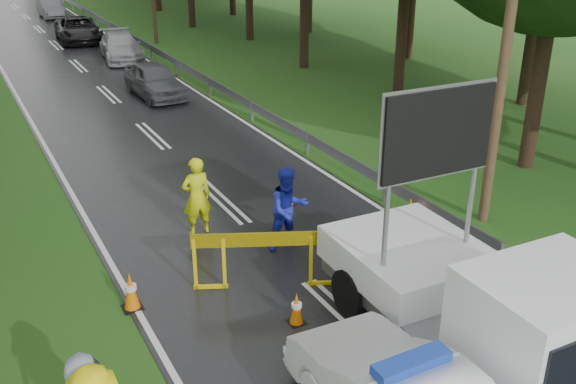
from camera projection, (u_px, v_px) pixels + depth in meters
ground at (349, 321)px, 11.80m from camera, size 160.00×160.00×0.00m
road at (56, 45)px, 36.00m from camera, size 7.00×140.00×0.02m
guardrail at (122, 31)px, 37.12m from camera, size 0.12×60.06×0.70m
utility_pole_near at (512, 6)px, 13.63m from camera, size 1.40×0.24×10.00m
work_truck at (479, 303)px, 10.23m from camera, size 2.59×5.53×4.35m
barrier at (267, 246)px, 12.48m from camera, size 2.71×1.29×1.23m
officer at (197, 196)px, 14.63m from camera, size 0.69×0.46×1.88m
civilian at (289, 209)px, 13.98m from camera, size 0.95×0.76×1.91m
queue_car_first at (155, 80)px, 25.78m from camera, size 1.75×4.10×1.38m
queue_car_second at (121, 47)px, 32.28m from camera, size 2.38×4.73×1.32m
queue_car_third at (78, 30)px, 36.73m from camera, size 2.69×5.15×1.38m
queue_car_fourth at (51, 8)px, 45.05m from camera, size 1.42×4.04×1.33m
cone_center at (296, 309)px, 11.60m from camera, size 0.31×0.31×0.65m
cone_far at (288, 192)px, 16.29m from camera, size 0.35×0.35×0.74m
cone_left_mid at (131, 291)px, 12.01m from camera, size 0.37×0.37×0.78m
cone_right at (410, 211)px, 15.36m from camera, size 0.32×0.32×0.68m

